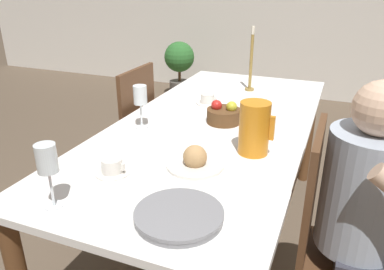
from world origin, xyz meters
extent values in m
plane|color=brown|center=(0.00, 0.00, 0.00)|extent=(20.00, 20.00, 0.00)
cube|color=white|center=(0.00, 0.00, 0.76)|extent=(0.94, 2.09, 0.03)
cylinder|color=brown|center=(-0.41, 0.99, 0.37)|extent=(0.07, 0.07, 0.74)
cylinder|color=brown|center=(0.41, 0.99, 0.37)|extent=(0.07, 0.07, 0.74)
cylinder|color=#51331E|center=(0.55, -0.26, 0.20)|extent=(0.04, 0.04, 0.40)
cube|color=#51331E|center=(0.53, -0.45, 0.70)|extent=(0.03, 0.39, 0.54)
cylinder|color=#51331E|center=(-0.92, -0.05, 0.20)|extent=(0.04, 0.04, 0.40)
cylinder|color=#51331E|center=(-0.92, 0.32, 0.20)|extent=(0.04, 0.04, 0.40)
cylinder|color=#51331E|center=(-0.55, -0.05, 0.20)|extent=(0.04, 0.04, 0.40)
cylinder|color=#51331E|center=(-0.55, 0.32, 0.20)|extent=(0.04, 0.04, 0.40)
cube|color=#51331E|center=(-0.73, 0.14, 0.42)|extent=(0.42, 0.42, 0.03)
cube|color=#51331E|center=(-0.53, 0.14, 0.70)|extent=(0.03, 0.39, 0.54)
cube|color=#33333D|center=(0.80, -0.42, 0.48)|extent=(0.30, 0.34, 0.11)
cylinder|color=#9EA8B7|center=(0.71, -0.42, 0.75)|extent=(0.30, 0.30, 0.46)
sphere|color=#D6AD8E|center=(0.71, -0.42, 1.07)|extent=(0.19, 0.19, 0.19)
cylinder|color=orange|center=(0.27, -0.29, 0.88)|extent=(0.13, 0.13, 0.23)
cube|color=orange|center=(0.34, -0.29, 0.89)|extent=(0.02, 0.02, 0.10)
cone|color=orange|center=(0.22, -0.29, 0.97)|extent=(0.04, 0.04, 0.04)
cylinder|color=white|center=(-0.31, -0.21, 0.77)|extent=(0.06, 0.06, 0.00)
cylinder|color=white|center=(-0.31, -0.21, 0.84)|extent=(0.01, 0.01, 0.12)
cylinder|color=white|center=(-0.31, -0.21, 0.94)|extent=(0.07, 0.07, 0.09)
cylinder|color=white|center=(-0.24, -0.93, 0.77)|extent=(0.06, 0.06, 0.00)
cylinder|color=white|center=(-0.24, -0.93, 0.84)|extent=(0.01, 0.01, 0.12)
cylinder|color=white|center=(-0.24, -0.93, 0.95)|extent=(0.07, 0.07, 0.09)
cylinder|color=red|center=(-0.24, -0.93, 0.93)|extent=(0.05, 0.05, 0.05)
cylinder|color=silver|center=(-0.19, -0.67, 0.77)|extent=(0.14, 0.14, 0.01)
cylinder|color=silver|center=(-0.19, -0.67, 0.80)|extent=(0.08, 0.08, 0.05)
cube|color=silver|center=(-0.14, -0.67, 0.81)|extent=(0.01, 0.01, 0.03)
cylinder|color=silver|center=(-0.14, 0.27, 0.77)|extent=(0.14, 0.14, 0.01)
cylinder|color=silver|center=(-0.14, 0.27, 0.80)|extent=(0.08, 0.08, 0.05)
cube|color=silver|center=(-0.09, 0.27, 0.81)|extent=(0.01, 0.01, 0.03)
cylinder|color=gray|center=(0.17, -0.85, 0.78)|extent=(0.27, 0.27, 0.02)
cylinder|color=gray|center=(0.17, -0.85, 0.79)|extent=(0.28, 0.28, 0.01)
cylinder|color=silver|center=(0.09, -0.50, 0.78)|extent=(0.23, 0.23, 0.01)
sphere|color=tan|center=(0.09, -0.50, 0.81)|extent=(0.10, 0.10, 0.10)
cylinder|color=brown|center=(0.04, 0.01, 0.81)|extent=(0.17, 0.17, 0.07)
sphere|color=gold|center=(0.08, 0.01, 0.86)|extent=(0.06, 0.06, 0.06)
sphere|color=red|center=(0.01, 0.01, 0.86)|extent=(0.06, 0.06, 0.06)
cylinder|color=olive|center=(0.02, 0.65, 0.78)|extent=(0.06, 0.06, 0.01)
cylinder|color=olive|center=(0.02, 0.65, 0.96)|extent=(0.02, 0.02, 0.35)
cylinder|color=beige|center=(0.02, 0.65, 1.16)|extent=(0.02, 0.02, 0.05)
cylinder|color=#4C4742|center=(-1.36, 2.62, 0.11)|extent=(0.26, 0.26, 0.21)
cylinder|color=brown|center=(-1.36, 2.62, 0.29)|extent=(0.04, 0.04, 0.15)
sphere|color=#2D6B2D|center=(-1.36, 2.62, 0.53)|extent=(0.38, 0.38, 0.38)
camera|label=1|loc=(0.57, -1.72, 1.47)|focal=35.00mm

